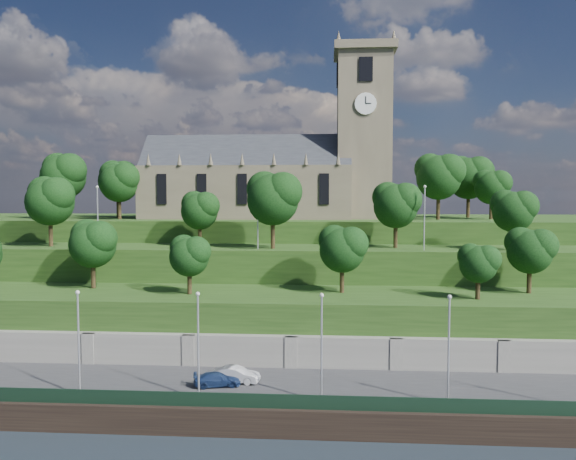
{
  "coord_description": "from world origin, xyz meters",
  "views": [
    {
      "loc": [
        8.35,
        -41.74,
        18.55
      ],
      "look_at": [
        3.42,
        30.0,
        14.12
      ],
      "focal_mm": 35.0,
      "sensor_mm": 36.0,
      "label": 1
    }
  ],
  "objects": [
    {
      "name": "trees_hilltop",
      "position": [
        -0.21,
        44.56,
        21.44
      ],
      "size": [
        71.37,
        16.2,
        10.15
      ],
      "color": "black",
      "rests_on": "hilltop"
    },
    {
      "name": "quay_wall",
      "position": [
        0.0,
        -0.05,
        1.1
      ],
      "size": [
        160.0,
        0.5,
        2.2
      ],
      "primitive_type": "cube",
      "color": "black",
      "rests_on": "ground"
    },
    {
      "name": "lamp_posts_upper",
      "position": [
        0.0,
        26.0,
        16.49
      ],
      "size": [
        40.36,
        0.36,
        7.78
      ],
      "color": "#B2B2B7",
      "rests_on": "embankment_upper"
    },
    {
      "name": "trees_upper",
      "position": [
        0.03,
        28.01,
        17.85
      ],
      "size": [
        63.74,
        8.61,
        9.59
      ],
      "color": "black",
      "rests_on": "embankment_upper"
    },
    {
      "name": "hilltop",
      "position": [
        0.0,
        50.0,
        7.5
      ],
      "size": [
        160.0,
        32.0,
        15.0
      ],
      "primitive_type": "cube",
      "color": "#1F3C14",
      "rests_on": "ground"
    },
    {
      "name": "embankment_lower",
      "position": [
        0.0,
        18.0,
        4.0
      ],
      "size": [
        160.0,
        12.0,
        8.0
      ],
      "primitive_type": "cube",
      "color": "#1F3C14",
      "rests_on": "ground"
    },
    {
      "name": "car_right",
      "position": [
        -1.08,
        5.54,
        2.59
      ],
      "size": [
        4.33,
        2.49,
        1.18
      ],
      "primitive_type": "imported",
      "rotation": [
        0.0,
        0.0,
        1.79
      ],
      "color": "#15264C",
      "rests_on": "promenade"
    },
    {
      "name": "ground",
      "position": [
        0.0,
        0.0,
        0.0
      ],
      "size": [
        320.0,
        320.0,
        0.0
      ],
      "primitive_type": "plane",
      "color": "black",
      "rests_on": "ground"
    },
    {
      "name": "trees_lower",
      "position": [
        0.47,
        18.46,
        12.78
      ],
      "size": [
        64.23,
        8.83,
        7.85
      ],
      "color": "black",
      "rests_on": "embankment_lower"
    },
    {
      "name": "embankment_upper",
      "position": [
        0.0,
        29.0,
        6.0
      ],
      "size": [
        160.0,
        10.0,
        12.0
      ],
      "primitive_type": "cube",
      "color": "#1F3C14",
      "rests_on": "ground"
    },
    {
      "name": "promenade",
      "position": [
        0.0,
        6.0,
        1.0
      ],
      "size": [
        160.0,
        12.0,
        2.0
      ],
      "primitive_type": "cube",
      "color": "#2D2D30",
      "rests_on": "ground"
    },
    {
      "name": "fence",
      "position": [
        0.0,
        0.6,
        2.6
      ],
      "size": [
        160.0,
        0.1,
        1.2
      ],
      "primitive_type": "cube",
      "color": "black",
      "rests_on": "promenade"
    },
    {
      "name": "retaining_wall",
      "position": [
        0.0,
        11.97,
        2.5
      ],
      "size": [
        160.0,
        2.1,
        5.0
      ],
      "color": "slate",
      "rests_on": "ground"
    },
    {
      "name": "car_middle",
      "position": [
        0.4,
        6.66,
        2.69
      ],
      "size": [
        4.32,
        1.96,
        1.38
      ],
      "primitive_type": "imported",
      "rotation": [
        0.0,
        0.0,
        1.45
      ],
      "color": "#9F9FA3",
      "rests_on": "promenade"
    },
    {
      "name": "lamp_posts_promenade",
      "position": [
        -2.0,
        2.5,
        7.02
      ],
      "size": [
        60.36,
        0.36,
        8.8
      ],
      "color": "#B2B2B7",
      "rests_on": "promenade"
    },
    {
      "name": "church",
      "position": [
        0.79,
        45.98,
        22.52
      ],
      "size": [
        38.6,
        12.35,
        27.6
      ],
      "color": "brown",
      "rests_on": "hilltop"
    }
  ]
}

